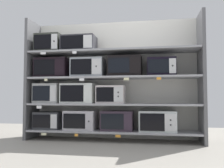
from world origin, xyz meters
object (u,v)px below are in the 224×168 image
object	(u,v)px
microwave_1	(81,120)
microwave_0	(49,120)
microwave_5	(79,93)
microwave_6	(111,95)
microwave_8	(88,68)
microwave_7	(52,68)
microwave_2	(117,121)
microwave_10	(161,67)
microwave_9	(125,67)
microwave_3	(157,121)
microwave_11	(49,44)
microwave_4	(49,93)
microwave_12	(79,44)

from	to	relation	value
microwave_1	microwave_0	bearing A→B (deg)	180.00
microwave_5	microwave_6	xyz separation A→B (m)	(0.55, 0.00, -0.02)
microwave_5	microwave_8	distance (m)	0.46
microwave_0	microwave_7	bearing A→B (deg)	-0.10
microwave_2	microwave_8	size ratio (longest dim) A/B	0.96
microwave_6	microwave_8	size ratio (longest dim) A/B	0.84
microwave_10	microwave_9	bearing A→B (deg)	179.98
microwave_2	microwave_7	size ratio (longest dim) A/B	0.91
microwave_5	microwave_3	bearing A→B (deg)	0.00
microwave_7	microwave_11	bearing A→B (deg)	-179.93
microwave_4	microwave_7	size ratio (longest dim) A/B	0.77
microwave_6	microwave_7	size ratio (longest dim) A/B	0.80
microwave_6	microwave_9	size ratio (longest dim) A/B	0.85
microwave_5	microwave_6	world-z (taller)	microwave_5
microwave_10	microwave_12	distance (m)	1.43
microwave_2	microwave_4	distance (m)	1.27
microwave_10	microwave_1	bearing A→B (deg)	-180.00
microwave_1	microwave_3	bearing A→B (deg)	-0.01
microwave_9	microwave_3	bearing A→B (deg)	-0.04
microwave_5	microwave_11	distance (m)	1.01
microwave_1	microwave_12	size ratio (longest dim) A/B	0.91
microwave_9	microwave_10	xyz separation A→B (m)	(0.58, -0.00, -0.02)
microwave_9	microwave_4	bearing A→B (deg)	-179.99
microwave_9	microwave_12	size ratio (longest dim) A/B	0.94
microwave_4	microwave_7	distance (m)	0.44
microwave_11	microwave_0	bearing A→B (deg)	3.00
microwave_0	microwave_4	distance (m)	0.46
microwave_3	microwave_5	distance (m)	1.36
microwave_0	microwave_6	bearing A→B (deg)	-0.01
microwave_7	microwave_9	distance (m)	1.26
microwave_9	microwave_10	bearing A→B (deg)	-0.02
microwave_5	microwave_6	distance (m)	0.55
microwave_2	microwave_8	xyz separation A→B (m)	(-0.49, -0.00, 0.87)
microwave_4	microwave_6	xyz separation A→B (m)	(1.09, -0.00, -0.02)
microwave_9	microwave_10	distance (m)	0.58
microwave_1	microwave_5	world-z (taller)	microwave_5
microwave_4	microwave_9	world-z (taller)	microwave_9
microwave_8	microwave_9	world-z (taller)	microwave_9
microwave_3	microwave_8	bearing A→B (deg)	180.00
microwave_5	microwave_7	distance (m)	0.64
microwave_5	microwave_10	xyz separation A→B (m)	(1.36, 0.00, 0.41)
microwave_8	microwave_5	bearing A→B (deg)	-179.96
microwave_10	microwave_4	bearing A→B (deg)	-180.00
microwave_3	microwave_11	distance (m)	2.24
microwave_8	microwave_10	world-z (taller)	microwave_8
microwave_8	microwave_10	size ratio (longest dim) A/B	1.21
microwave_11	microwave_12	distance (m)	0.53
microwave_7	microwave_10	size ratio (longest dim) A/B	1.27
microwave_1	microwave_11	xyz separation A→B (m)	(-0.58, -0.00, 1.30)
microwave_5	microwave_12	world-z (taller)	microwave_12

